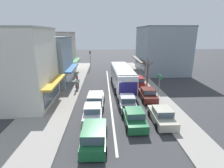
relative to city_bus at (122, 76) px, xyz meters
The scene contains 23 objects.
ground_plane 6.12m from the city_bus, 109.93° to the right, with size 140.00×140.00×0.00m, color #353538.
lane_centre_line 3.10m from the city_bus, 143.44° to the right, with size 0.20×28.00×0.01m, color silver.
sidewalk_left 8.98m from the city_bus, behind, with size 5.20×44.00×0.14m, color gray.
kerb_right 4.62m from the city_bus, ahead, with size 2.80×44.00×0.12m, color gray.
shopfront_corner_near 13.63m from the city_bus, 155.23° to the right, with size 7.68×7.60×8.73m.
shopfront_mid_block 12.58m from the city_bus, 168.06° to the left, with size 8.90×8.08×7.59m.
shopfront_far_end 16.24m from the city_bus, 139.15° to the left, with size 7.94×7.46×8.30m.
building_right_far 15.05m from the city_bus, 50.04° to the left, with size 9.84×11.11×9.39m.
city_bus is the anchor object (origin of this frame).
wagon_behind_bus_mid 14.35m from the city_bus, 104.56° to the right, with size 2.04×4.55×1.58m.
wagon_behind_bus_near 7.83m from the city_bus, 118.93° to the right, with size 2.09×4.58×1.58m.
sedan_queue_gap_filler 11.14m from the city_bus, 90.35° to the right, with size 1.95×4.23×1.47m.
sedan_adjacent_lane_trail 7.47m from the city_bus, 91.52° to the right, with size 1.96×4.23×1.47m.
sedan_adjacent_lane_lead 10.59m from the city_bus, 111.85° to the right, with size 1.91×4.21×1.47m.
parked_sedan_kerb_front 11.23m from the city_bus, 76.62° to the right, with size 1.92×4.21×1.47m.
parked_sedan_kerb_second 5.74m from the city_bus, 60.87° to the right, with size 1.96×4.23×1.47m.
parked_wagon_kerb_third 2.85m from the city_bus, 19.83° to the left, with size 2.04×4.55×1.58m.
traffic_light_downstreet 16.03m from the city_bus, 110.96° to the left, with size 0.33×0.24×4.20m.
directional_road_sign 7.34m from the city_bus, 60.26° to the right, with size 0.10×1.40×3.60m.
street_tree_right 4.09m from the city_bus, ahead, with size 1.59×1.54×4.36m.
pedestrian_with_handbag_near 6.88m from the city_bus, 166.37° to the right, with size 0.27×0.65×1.63m.
pedestrian_browsing_midblock 7.25m from the city_bus, 165.75° to the left, with size 0.25×0.65×1.63m.
pedestrian_far_walker 6.66m from the city_bus, behind, with size 0.53×0.34×1.63m.
Camera 1 is at (-0.89, -19.90, 8.12)m, focal length 28.00 mm.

